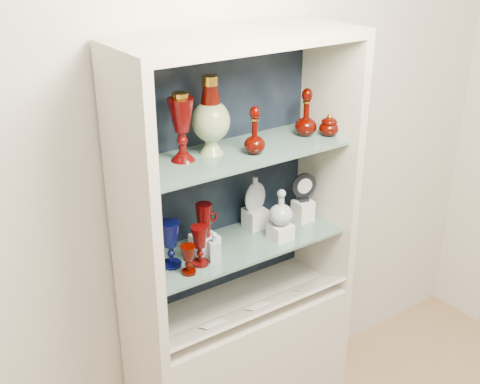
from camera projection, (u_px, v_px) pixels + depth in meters
wall_back at (211, 154)px, 2.60m from camera, size 3.50×0.02×2.80m
cabinet_base at (240, 370)px, 2.85m from camera, size 1.00×0.40×0.75m
cabinet_back_panel at (215, 172)px, 2.60m from camera, size 0.98×0.02×1.15m
cabinet_side_left at (133, 216)px, 2.21m from camera, size 0.04×0.40×1.15m
cabinet_side_right at (328, 162)px, 2.71m from camera, size 0.04×0.40×1.15m
cabinet_top_cap at (240, 39)px, 2.22m from camera, size 1.00×0.40×0.04m
shelf_lower at (237, 245)px, 2.59m from camera, size 0.92×0.34×0.01m
shelf_upper at (237, 153)px, 2.42m from camera, size 0.92×0.34×0.01m
label_ledge at (254, 310)px, 2.60m from camera, size 0.92×0.17×0.09m
label_card_0 at (213, 324)px, 2.49m from camera, size 0.10×0.06×0.03m
label_card_1 at (258, 306)px, 2.60m from camera, size 0.10×0.06×0.03m
label_card_2 at (305, 287)px, 2.74m from camera, size 0.10×0.06×0.03m
label_card_3 at (305, 286)px, 2.74m from camera, size 0.10×0.06×0.03m
pedestal_lamp_left at (129, 136)px, 2.17m from camera, size 0.11×0.11×0.27m
pedestal_lamp_right at (182, 127)px, 2.28m from camera, size 0.13×0.13×0.27m
enamel_urn at (211, 116)px, 2.34m from camera, size 0.20×0.20×0.31m
ruby_decanter_a at (255, 127)px, 2.35m from camera, size 0.10×0.10×0.22m
ruby_decanter_b at (306, 111)px, 2.56m from camera, size 0.12×0.12×0.22m
lidded_bowl at (329, 125)px, 2.58m from camera, size 0.10×0.10×0.10m
cobalt_goblet at (171, 244)px, 2.38m from camera, size 0.11×0.11×0.19m
ruby_goblet_tall at (200, 246)px, 2.40m from camera, size 0.09×0.09×0.17m
ruby_goblet_small at (188, 260)px, 2.34m from camera, size 0.07×0.07×0.12m
riser_ruby_pitcher at (205, 244)px, 2.50m from camera, size 0.10×0.10×0.08m
ruby_pitcher at (204, 220)px, 2.46m from camera, size 0.12×0.09×0.14m
clear_square_bottle at (215, 247)px, 2.43m from camera, size 0.06×0.06×0.13m
riser_flat_flask at (255, 218)px, 2.71m from camera, size 0.09×0.09×0.09m
flat_flask at (255, 193)px, 2.66m from camera, size 0.12×0.05×0.16m
riser_clear_round_decanter at (280, 231)px, 2.61m from camera, size 0.09×0.09×0.07m
clear_round_decanter at (281, 208)px, 2.57m from camera, size 0.11×0.11×0.16m
riser_cameo_medallion at (303, 211)px, 2.77m from camera, size 0.08×0.08×0.10m
cameo_medallion at (304, 187)px, 2.72m from camera, size 0.13×0.07×0.14m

